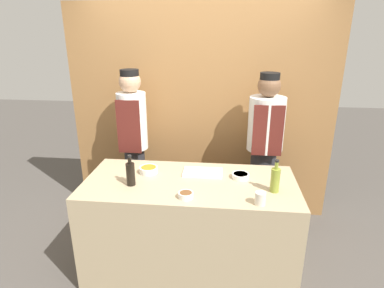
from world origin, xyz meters
name	(u,v)px	position (x,y,z in m)	size (l,w,h in m)	color
ground_plane	(190,266)	(0.00, 0.00, 0.00)	(14.00, 14.00, 0.00)	#4C4742
cabinet_wall	(201,114)	(0.00, 1.13, 1.20)	(2.96, 0.18, 2.40)	olive
counter	(190,226)	(0.00, 0.00, 0.44)	(1.82, 0.83, 0.89)	tan
sauce_bowl_red	(240,176)	(0.43, 0.11, 0.91)	(0.15, 0.15, 0.04)	white
sauce_bowl_orange	(149,170)	(-0.39, 0.14, 0.92)	(0.17, 0.17, 0.05)	white
sauce_bowl_brown	(186,195)	(0.00, -0.29, 0.91)	(0.12, 0.12, 0.04)	white
cutting_board	(203,172)	(0.10, 0.17, 0.90)	(0.35, 0.21, 0.02)	white
bottle_oil	(275,179)	(0.69, -0.11, 1.00)	(0.07, 0.07, 0.27)	olive
bottle_soy	(131,173)	(-0.48, -0.12, 0.99)	(0.07, 0.07, 0.27)	black
cup_cream	(260,198)	(0.56, -0.33, 0.94)	(0.08, 0.08, 0.10)	silver
chef_left	(134,141)	(-0.70, 0.74, 0.97)	(0.30, 0.31, 1.74)	#28282D
chef_right	(264,149)	(0.70, 0.74, 0.94)	(0.37, 0.37, 1.72)	#28282D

